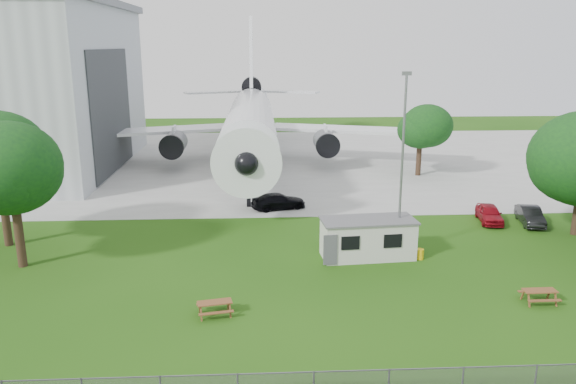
{
  "coord_description": "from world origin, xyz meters",
  "views": [
    {
      "loc": [
        -1.04,
        -28.92,
        13.73
      ],
      "look_at": [
        0.89,
        8.0,
        4.0
      ],
      "focal_mm": 35.0,
      "sensor_mm": 36.0,
      "label": 1
    }
  ],
  "objects_px": {
    "picnic_west": "(215,315)",
    "picnic_east": "(538,303)",
    "airliner": "(250,120)",
    "site_cabin": "(368,238)"
  },
  "relations": [
    {
      "from": "airliner",
      "to": "picnic_east",
      "type": "xyz_separation_m",
      "value": [
        16.19,
        -37.3,
        -5.27
      ]
    },
    {
      "from": "site_cabin",
      "to": "picnic_west",
      "type": "relative_size",
      "value": 3.81
    },
    {
      "from": "picnic_west",
      "to": "airliner",
      "type": "bearing_deg",
      "value": 76.38
    },
    {
      "from": "site_cabin",
      "to": "picnic_east",
      "type": "bearing_deg",
      "value": -42.26
    },
    {
      "from": "picnic_west",
      "to": "site_cabin",
      "type": "bearing_deg",
      "value": 28.1
    },
    {
      "from": "airliner",
      "to": "picnic_east",
      "type": "height_order",
      "value": "airliner"
    },
    {
      "from": "airliner",
      "to": "site_cabin",
      "type": "relative_size",
      "value": 6.96
    },
    {
      "from": "airliner",
      "to": "picnic_west",
      "type": "bearing_deg",
      "value": -92.21
    },
    {
      "from": "airliner",
      "to": "picnic_east",
      "type": "bearing_deg",
      "value": -66.54
    },
    {
      "from": "picnic_west",
      "to": "picnic_east",
      "type": "bearing_deg",
      "value": -9.7
    }
  ]
}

